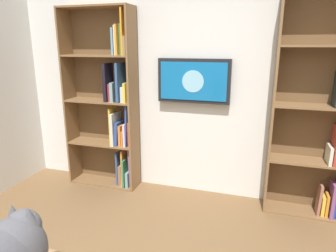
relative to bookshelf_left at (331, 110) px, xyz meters
name	(u,v)px	position (x,y,z in m)	size (l,w,h in m)	color
wall_back	(202,77)	(1.28, -0.17, 0.26)	(4.52, 0.06, 2.70)	silver
bookshelf_left	(331,110)	(0.00, 0.00, 0.00)	(0.84, 0.28, 2.25)	brown
bookshelf_right	(110,104)	(2.34, 0.00, -0.07)	(0.86, 0.28, 2.10)	brown
wall_mounted_tv	(194,81)	(1.36, -0.08, 0.22)	(0.80, 0.07, 0.48)	black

